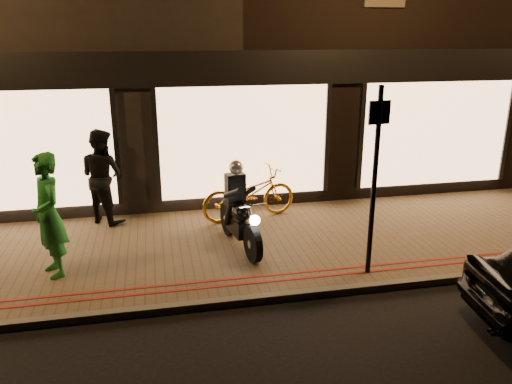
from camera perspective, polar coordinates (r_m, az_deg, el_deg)
ground at (r=7.68m, az=4.19°, el=-12.32°), size 90.00×90.00×0.00m
sidewalk at (r=9.38m, az=0.88°, el=-6.03°), size 50.00×4.00×0.12m
kerb_stone at (r=7.69m, az=4.10°, el=-11.75°), size 50.00×0.14×0.12m
red_kerb_lines at (r=8.08m, az=3.14°, el=-9.67°), size 50.00×0.26×0.01m
building_row at (r=15.49m, az=-4.99°, el=19.18°), size 48.00×10.11×8.50m
motorcycle at (r=8.95m, az=-1.97°, el=-2.57°), size 0.67×1.93×1.59m
sign_post at (r=7.85m, az=13.44°, el=2.15°), size 0.35×0.09×3.00m
bicycle_gold at (r=10.34m, az=-0.81°, el=-0.19°), size 2.15×1.14×1.07m
person_green at (r=8.44m, az=-22.62°, el=-2.50°), size 0.76×0.87×2.00m
person_dark at (r=10.52m, az=-17.15°, el=1.74°), size 1.19×1.17×1.93m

